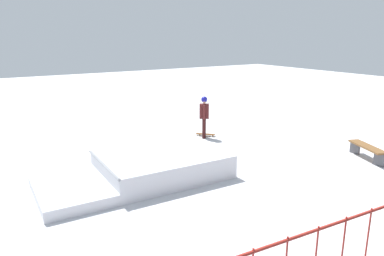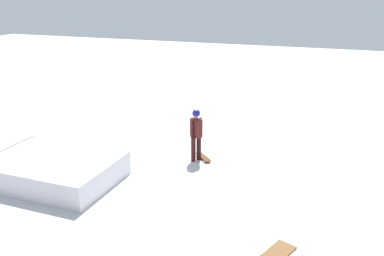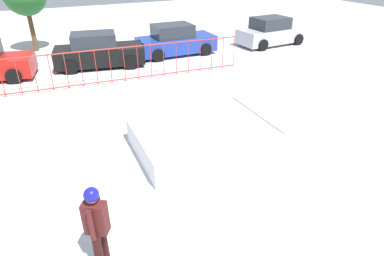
% 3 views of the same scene
% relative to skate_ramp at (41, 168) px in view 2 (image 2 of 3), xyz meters
% --- Properties ---
extents(ground_plane, '(60.00, 60.00, 0.00)m').
position_rel_skate_ramp_xyz_m(ground_plane, '(-1.80, -0.49, -0.32)').
color(ground_plane, silver).
extents(skate_ramp, '(5.47, 2.74, 0.74)m').
position_rel_skate_ramp_xyz_m(skate_ramp, '(0.00, 0.00, 0.00)').
color(skate_ramp, silver).
rests_on(skate_ramp, ground).
extents(skater, '(0.44, 0.39, 1.73)m').
position_rel_skate_ramp_xyz_m(skater, '(-3.86, -2.79, 0.69)').
color(skater, black).
rests_on(skater, ground).
extents(skateboard, '(0.69, 0.72, 0.09)m').
position_rel_skate_ramp_xyz_m(skateboard, '(-4.05, -2.97, -0.24)').
color(skateboard, '#593314').
rests_on(skateboard, ground).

